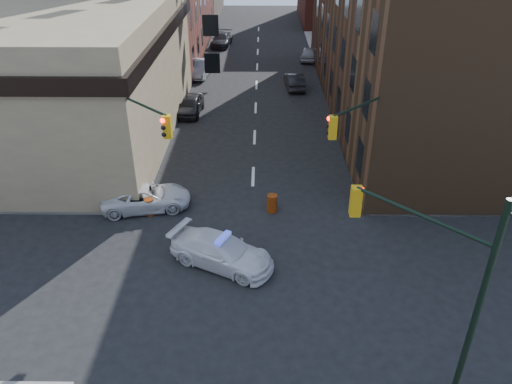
{
  "coord_description": "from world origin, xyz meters",
  "views": [
    {
      "loc": [
        0.52,
        -17.15,
        14.59
      ],
      "look_at": [
        0.25,
        4.28,
        2.2
      ],
      "focal_mm": 35.0,
      "sensor_mm": 36.0,
      "label": 1
    }
  ],
  "objects_px": {
    "barrel_road": "(272,203)",
    "pedestrian_b": "(59,181)",
    "police_car": "(222,251)",
    "barricade_nw_a": "(136,193)",
    "pickup": "(146,197)",
    "parked_car_wnear": "(191,105)",
    "pedestrian_a": "(127,195)",
    "parked_car_enear": "(295,81)",
    "barrel_bank": "(150,207)",
    "parked_car_wfar": "(200,68)"
  },
  "relations": [
    {
      "from": "parked_car_wnear",
      "to": "barrel_bank",
      "type": "bearing_deg",
      "value": -87.72
    },
    {
      "from": "parked_car_wnear",
      "to": "pedestrian_a",
      "type": "relative_size",
      "value": 2.63
    },
    {
      "from": "barrel_bank",
      "to": "parked_car_wfar",
      "type": "bearing_deg",
      "value": 90.0
    },
    {
      "from": "parked_car_wfar",
      "to": "parked_car_enear",
      "type": "distance_m",
      "value": 9.67
    },
    {
      "from": "barrel_road",
      "to": "barrel_bank",
      "type": "height_order",
      "value": "barrel_road"
    },
    {
      "from": "parked_car_wnear",
      "to": "pedestrian_b",
      "type": "relative_size",
      "value": 2.17
    },
    {
      "from": "police_car",
      "to": "pedestrian_b",
      "type": "bearing_deg",
      "value": 84.94
    },
    {
      "from": "parked_car_wfar",
      "to": "pedestrian_a",
      "type": "distance_m",
      "value": 24.75
    },
    {
      "from": "parked_car_wfar",
      "to": "barrel_road",
      "type": "relative_size",
      "value": 4.66
    },
    {
      "from": "parked_car_wfar",
      "to": "barrel_bank",
      "type": "height_order",
      "value": "parked_car_wfar"
    },
    {
      "from": "pickup",
      "to": "parked_car_enear",
      "type": "xyz_separation_m",
      "value": [
        9.27,
        20.83,
        0.02
      ]
    },
    {
      "from": "parked_car_wfar",
      "to": "parked_car_enear",
      "type": "relative_size",
      "value": 1.11
    },
    {
      "from": "barrel_road",
      "to": "police_car",
      "type": "bearing_deg",
      "value": -117.19
    },
    {
      "from": "parked_car_wnear",
      "to": "barrel_bank",
      "type": "xyz_separation_m",
      "value": [
        -0.34,
        -15.05,
        -0.25
      ]
    },
    {
      "from": "police_car",
      "to": "pickup",
      "type": "relative_size",
      "value": 1.04
    },
    {
      "from": "parked_car_enear",
      "to": "pedestrian_b",
      "type": "distance_m",
      "value": 24.5
    },
    {
      "from": "police_car",
      "to": "barrel_road",
      "type": "xyz_separation_m",
      "value": [
        2.4,
        4.67,
        -0.23
      ]
    },
    {
      "from": "pickup",
      "to": "parked_car_wnear",
      "type": "relative_size",
      "value": 1.14
    },
    {
      "from": "parked_car_wfar",
      "to": "pedestrian_a",
      "type": "xyz_separation_m",
      "value": [
        -1.24,
        -24.71,
        0.19
      ]
    },
    {
      "from": "police_car",
      "to": "parked_car_wfar",
      "type": "relative_size",
      "value": 1.07
    },
    {
      "from": "parked_car_wnear",
      "to": "barricade_nw_a",
      "type": "distance_m",
      "value": 13.76
    },
    {
      "from": "parked_car_wfar",
      "to": "barrel_bank",
      "type": "bearing_deg",
      "value": -82.67
    },
    {
      "from": "police_car",
      "to": "parked_car_wnear",
      "type": "xyz_separation_m",
      "value": [
        -3.87,
        19.32,
        -0.0
      ]
    },
    {
      "from": "barrel_road",
      "to": "pedestrian_b",
      "type": "bearing_deg",
      "value": 174.33
    },
    {
      "from": "barrel_bank",
      "to": "barrel_road",
      "type": "bearing_deg",
      "value": 3.46
    },
    {
      "from": "parked_car_wnear",
      "to": "pedestrian_a",
      "type": "height_order",
      "value": "pedestrian_a"
    },
    {
      "from": "pedestrian_b",
      "to": "barrel_bank",
      "type": "bearing_deg",
      "value": -29.64
    },
    {
      "from": "parked_car_wnear",
      "to": "barricade_nw_a",
      "type": "bearing_deg",
      "value": -92.01
    },
    {
      "from": "police_car",
      "to": "barricade_nw_a",
      "type": "bearing_deg",
      "value": 69.3
    },
    {
      "from": "police_car",
      "to": "parked_car_enear",
      "type": "height_order",
      "value": "police_car"
    },
    {
      "from": "barrel_road",
      "to": "barrel_bank",
      "type": "bearing_deg",
      "value": -176.54
    },
    {
      "from": "pedestrian_a",
      "to": "pedestrian_b",
      "type": "height_order",
      "value": "pedestrian_b"
    },
    {
      "from": "police_car",
      "to": "barricade_nw_a",
      "type": "height_order",
      "value": "police_car"
    },
    {
      "from": "pickup",
      "to": "pedestrian_b",
      "type": "height_order",
      "value": "pedestrian_b"
    },
    {
      "from": "barrel_road",
      "to": "pedestrian_a",
      "type": "bearing_deg",
      "value": 180.0
    },
    {
      "from": "parked_car_wnear",
      "to": "pedestrian_a",
      "type": "distance_m",
      "value": 14.74
    },
    {
      "from": "parked_car_enear",
      "to": "parked_car_wfar",
      "type": "bearing_deg",
      "value": -26.85
    },
    {
      "from": "pickup",
      "to": "barricade_nw_a",
      "type": "height_order",
      "value": "pickup"
    },
    {
      "from": "police_car",
      "to": "pedestrian_b",
      "type": "relative_size",
      "value": 2.57
    },
    {
      "from": "parked_car_enear",
      "to": "barrel_bank",
      "type": "distance_m",
      "value": 23.29
    },
    {
      "from": "pickup",
      "to": "police_car",
      "type": "bearing_deg",
      "value": -148.71
    },
    {
      "from": "parked_car_enear",
      "to": "barricade_nw_a",
      "type": "distance_m",
      "value": 22.46
    },
    {
      "from": "barrel_road",
      "to": "barricade_nw_a",
      "type": "height_order",
      "value": "barrel_road"
    },
    {
      "from": "parked_car_wfar",
      "to": "barrel_road",
      "type": "height_order",
      "value": "parked_car_wfar"
    },
    {
      "from": "parked_car_wfar",
      "to": "pedestrian_b",
      "type": "relative_size",
      "value": 2.39
    },
    {
      "from": "parked_car_enear",
      "to": "pedestrian_a",
      "type": "distance_m",
      "value": 23.43
    },
    {
      "from": "pedestrian_a",
      "to": "barrel_bank",
      "type": "height_order",
      "value": "pedestrian_a"
    },
    {
      "from": "parked_car_wnear",
      "to": "parked_car_enear",
      "type": "distance_m",
      "value": 10.77
    },
    {
      "from": "pickup",
      "to": "parked_car_wnear",
      "type": "distance_m",
      "value": 14.41
    },
    {
      "from": "barrel_road",
      "to": "parked_car_wnear",
      "type": "bearing_deg",
      "value": 113.18
    }
  ]
}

